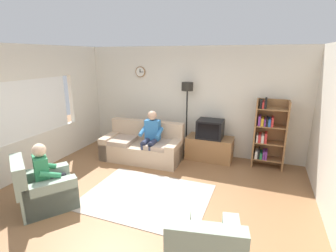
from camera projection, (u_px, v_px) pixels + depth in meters
ground_plane at (147, 201)px, 4.47m from camera, size 12.00×12.00×0.00m
back_wall_assembly at (190, 101)px, 6.49m from camera, size 6.20×0.17×2.70m
left_wall_assembly at (19, 114)px, 5.12m from camera, size 0.12×5.80×2.70m
couch at (143, 147)px, 6.19m from camera, size 1.94×0.96×0.90m
tv_stand at (209, 148)px, 6.19m from camera, size 1.10×0.56×0.56m
tv at (210, 129)px, 6.04m from camera, size 0.60×0.49×0.44m
bookshelf at (267, 133)px, 5.68m from camera, size 0.68×0.36×1.58m
floor_lamp at (187, 99)px, 6.18m from camera, size 0.28×0.28×1.85m
armchair_near_window at (45, 190)px, 4.26m from camera, size 1.16×1.18×0.90m
area_rug at (147, 196)px, 4.60m from camera, size 2.20×1.70×0.01m
person_on_couch at (151, 134)px, 5.89m from camera, size 0.52×0.55×1.24m
person_in_left_armchair at (48, 172)px, 4.22m from camera, size 0.62×0.64×1.12m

